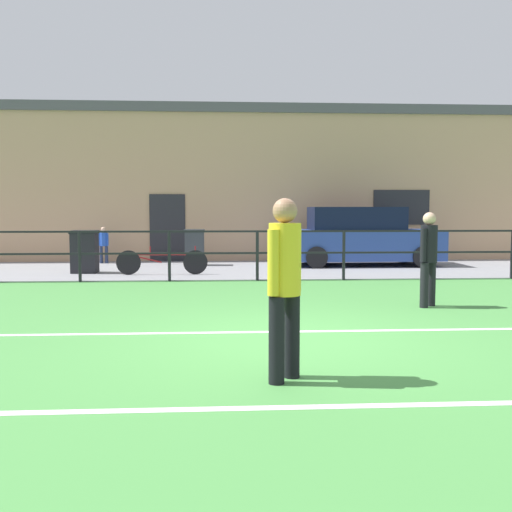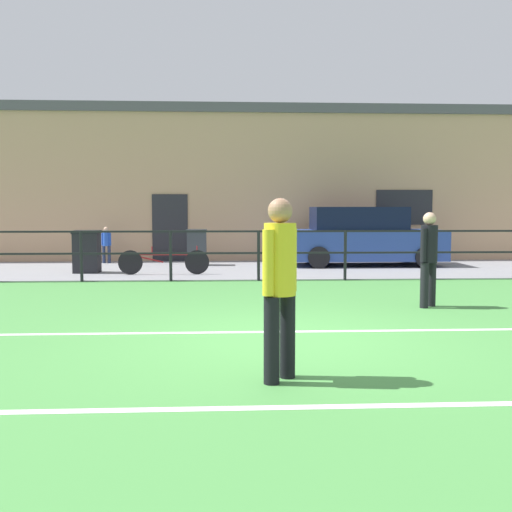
% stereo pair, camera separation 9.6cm
% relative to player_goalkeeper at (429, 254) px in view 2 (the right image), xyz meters
% --- Properties ---
extents(ground, '(60.00, 44.00, 0.04)m').
position_rel_player_goalkeeper_xyz_m(ground, '(-2.61, -2.20, -0.91)').
color(ground, '#478C42').
extents(field_line_touchline, '(36.00, 0.11, 0.00)m').
position_rel_player_goalkeeper_xyz_m(field_line_touchline, '(-2.61, -1.84, -0.89)').
color(field_line_touchline, white).
rests_on(field_line_touchline, ground).
extents(field_line_hash, '(36.00, 0.11, 0.00)m').
position_rel_player_goalkeeper_xyz_m(field_line_hash, '(-2.61, -4.80, -0.89)').
color(field_line_hash, white).
rests_on(field_line_hash, ground).
extents(pavement_strip, '(48.00, 5.00, 0.02)m').
position_rel_player_goalkeeper_xyz_m(pavement_strip, '(-2.61, 6.30, -0.88)').
color(pavement_strip, gray).
rests_on(pavement_strip, ground).
extents(perimeter_fence, '(36.07, 0.07, 1.15)m').
position_rel_player_goalkeeper_xyz_m(perimeter_fence, '(-2.61, 3.80, -0.15)').
color(perimeter_fence, black).
rests_on(perimeter_fence, ground).
extents(clubhouse_facade, '(28.00, 2.56, 4.92)m').
position_rel_player_goalkeeper_xyz_m(clubhouse_facade, '(-2.61, 10.00, 1.58)').
color(clubhouse_facade, tan).
rests_on(clubhouse_facade, ground).
extents(player_goalkeeper, '(0.35, 0.31, 1.58)m').
position_rel_player_goalkeeper_xyz_m(player_goalkeeper, '(0.00, 0.00, 0.00)').
color(player_goalkeeper, black).
rests_on(player_goalkeeper, ground).
extents(player_striker, '(0.35, 0.38, 1.72)m').
position_rel_player_goalkeeper_xyz_m(player_striker, '(-2.84, -4.04, 0.08)').
color(player_striker, black).
rests_on(player_striker, ground).
extents(spectator_child, '(0.30, 0.19, 1.09)m').
position_rel_player_goalkeeper_xyz_m(spectator_child, '(-6.94, 8.17, -0.26)').
color(spectator_child, '#232D4C').
rests_on(spectator_child, pavement_strip).
extents(parked_car_red, '(4.37, 1.84, 1.68)m').
position_rel_player_goalkeeper_xyz_m(parked_car_red, '(0.60, 7.13, -0.08)').
color(parked_car_red, '#28428E').
rests_on(parked_car_red, pavement_strip).
extents(bicycle_parked_1, '(2.24, 0.04, 0.71)m').
position_rel_player_goalkeeper_xyz_m(bicycle_parked_1, '(-4.90, 5.00, -0.56)').
color(bicycle_parked_1, black).
rests_on(bicycle_parked_1, pavement_strip).
extents(trash_bin_0, '(0.65, 0.56, 1.08)m').
position_rel_player_goalkeeper_xyz_m(trash_bin_0, '(-6.90, 5.53, -0.33)').
color(trash_bin_0, black).
rests_on(trash_bin_0, pavement_strip).
extents(trash_bin_1, '(0.58, 0.49, 1.04)m').
position_rel_player_goalkeeper_xyz_m(trash_bin_1, '(-4.20, 7.41, -0.35)').
color(trash_bin_1, '#33383D').
rests_on(trash_bin_1, pavement_strip).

